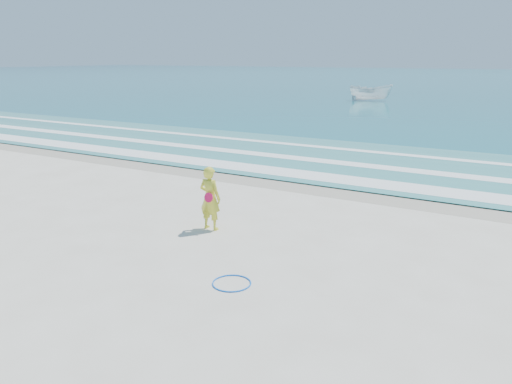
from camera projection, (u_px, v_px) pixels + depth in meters
The scene contains 10 objects.
ground at pixel (166, 279), 10.73m from camera, with size 400.00×400.00×0.00m, color silver.
wet_sand at pixel (325, 187), 18.26m from camera, with size 400.00×2.40×0.00m, color #B2A893.
ocean at pixel (510, 80), 98.57m from camera, with size 400.00×190.00×0.04m, color #19727F.
shallow at pixel (368, 162), 22.43m from camera, with size 400.00×10.00×0.01m, color #59B7AD.
foam_near at pixel (338, 179), 19.33m from camera, with size 400.00×1.40×0.01m, color white.
foam_mid at pixel (362, 165), 21.76m from camera, with size 400.00×0.90×0.01m, color white.
foam_far at pixel (383, 153), 24.52m from camera, with size 400.00×0.60×0.01m, color white.
hoop at pixel (232, 283), 10.52m from camera, with size 0.83×0.83×0.03m, color blue.
boat at pixel (371, 93), 53.19m from camera, with size 1.68×4.47×1.72m, color white.
woman at pixel (210, 198), 13.64m from camera, with size 0.65×0.44×1.78m.
Camera 1 is at (6.59, -7.58, 4.64)m, focal length 35.00 mm.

